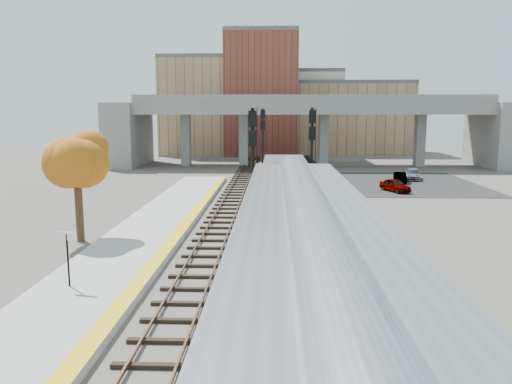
% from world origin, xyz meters
% --- Properties ---
extents(ground, '(160.00, 160.00, 0.00)m').
position_xyz_m(ground, '(0.00, 0.00, 0.00)').
color(ground, '#47423D').
rests_on(ground, ground).
extents(platform, '(4.50, 60.00, 0.35)m').
position_xyz_m(platform, '(-7.25, 0.00, 0.17)').
color(platform, '#9E9E99').
rests_on(platform, ground).
extents(yellow_strip, '(0.70, 60.00, 0.01)m').
position_xyz_m(yellow_strip, '(-5.35, 0.00, 0.35)').
color(yellow_strip, yellow).
rests_on(yellow_strip, platform).
extents(tracks, '(10.70, 95.00, 0.25)m').
position_xyz_m(tracks, '(0.93, 12.50, 0.08)').
color(tracks, black).
rests_on(tracks, ground).
extents(overpass, '(54.00, 12.00, 9.50)m').
position_xyz_m(overpass, '(4.92, 45.00, 5.81)').
color(overpass, slate).
rests_on(overpass, ground).
extents(buildings_far, '(43.00, 21.00, 20.60)m').
position_xyz_m(buildings_far, '(1.26, 66.57, 7.88)').
color(buildings_far, '#9F835C').
rests_on(buildings_far, ground).
extents(parking_lot, '(14.00, 18.00, 0.04)m').
position_xyz_m(parking_lot, '(14.00, 28.00, 0.02)').
color(parking_lot, black).
rests_on(parking_lot, ground).
extents(locomotive, '(3.02, 19.05, 4.10)m').
position_xyz_m(locomotive, '(1.00, 6.62, 2.28)').
color(locomotive, '#A8AAB2').
rests_on(locomotive, ground).
extents(signal_mast_near, '(0.60, 0.64, 7.58)m').
position_xyz_m(signal_mast_near, '(-1.10, 6.98, 3.85)').
color(signal_mast_near, '#9E9E99').
rests_on(signal_mast_near, ground).
extents(signal_mast_mid, '(0.60, 0.64, 7.66)m').
position_xyz_m(signal_mast_mid, '(3.00, 13.15, 3.91)').
color(signal_mast_mid, '#9E9E99').
rests_on(signal_mast_mid, ground).
extents(signal_mast_far, '(0.60, 0.64, 7.72)m').
position_xyz_m(signal_mast_far, '(-1.10, 33.12, 3.95)').
color(signal_mast_far, '#9E9E99').
rests_on(signal_mast_far, ground).
extents(station_sign, '(0.89, 0.22, 2.27)m').
position_xyz_m(station_sign, '(-8.01, -4.72, 1.98)').
color(station_sign, black).
rests_on(station_sign, platform).
extents(tree, '(3.60, 3.60, 6.82)m').
position_xyz_m(tree, '(-10.80, 3.58, 5.06)').
color(tree, '#382619').
rests_on(tree, ground).
extents(car_a, '(2.64, 3.73, 1.18)m').
position_xyz_m(car_a, '(11.44, 22.26, 0.63)').
color(car_a, '#99999E').
rests_on(car_a, parking_lot).
extents(car_b, '(1.66, 3.43, 1.08)m').
position_xyz_m(car_b, '(13.34, 28.16, 0.58)').
color(car_b, '#99999E').
rests_on(car_b, parking_lot).
extents(car_c, '(2.47, 4.14, 1.12)m').
position_xyz_m(car_c, '(15.33, 30.67, 0.60)').
color(car_c, '#99999E').
rests_on(car_c, parking_lot).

